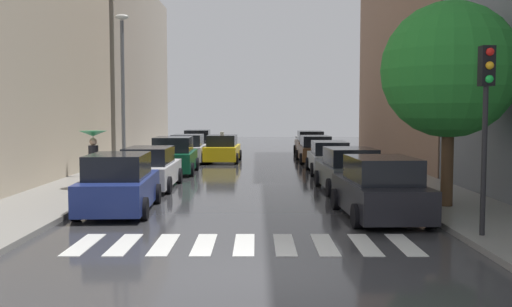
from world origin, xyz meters
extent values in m
cube|color=#363638|center=(0.00, 24.00, -0.02)|extent=(28.00, 72.00, 0.04)
cube|color=gray|center=(-6.50, 24.00, 0.07)|extent=(3.00, 72.00, 0.15)
cube|color=gray|center=(6.50, 24.00, 0.07)|extent=(3.00, 72.00, 0.15)
cube|color=silver|center=(-3.60, 2.55, 0.01)|extent=(0.45, 2.20, 0.01)
cube|color=silver|center=(-2.70, 2.55, 0.01)|extent=(0.45, 2.20, 0.01)
cube|color=silver|center=(-1.80, 2.55, 0.01)|extent=(0.45, 2.20, 0.01)
cube|color=silver|center=(-0.90, 2.55, 0.01)|extent=(0.45, 2.20, 0.01)
cube|color=silver|center=(0.00, 2.55, 0.01)|extent=(0.45, 2.20, 0.01)
cube|color=silver|center=(0.90, 2.55, 0.01)|extent=(0.45, 2.20, 0.01)
cube|color=silver|center=(1.80, 2.55, 0.01)|extent=(0.45, 2.20, 0.01)
cube|color=silver|center=(2.70, 2.55, 0.01)|extent=(0.45, 2.20, 0.01)
cube|color=silver|center=(3.60, 2.55, 0.01)|extent=(0.45, 2.20, 0.01)
cube|color=#9E9384|center=(-11.00, 34.26, 6.26)|extent=(6.00, 20.46, 12.51)
cube|color=navy|center=(-3.81, 6.96, 0.61)|extent=(2.05, 4.59, 0.86)
cube|color=black|center=(-3.80, 6.73, 1.39)|extent=(1.73, 2.55, 0.71)
cylinder|color=black|center=(-4.79, 8.40, 0.32)|extent=(0.25, 0.65, 0.64)
cylinder|color=black|center=(-2.96, 8.49, 0.32)|extent=(0.25, 0.65, 0.64)
cylinder|color=black|center=(-4.65, 5.43, 0.32)|extent=(0.25, 0.65, 0.64)
cylinder|color=black|center=(-2.82, 5.52, 0.32)|extent=(0.25, 0.65, 0.64)
cube|color=silver|center=(-3.86, 12.31, 0.57)|extent=(1.88, 4.80, 0.79)
cube|color=black|center=(-3.86, 12.07, 1.30)|extent=(1.64, 2.65, 0.65)
cylinder|color=black|center=(-4.80, 13.89, 0.32)|extent=(0.22, 0.64, 0.64)
cylinder|color=black|center=(-2.95, 13.90, 0.32)|extent=(0.22, 0.64, 0.64)
cylinder|color=black|center=(-4.78, 10.72, 0.32)|extent=(0.22, 0.64, 0.64)
cylinder|color=black|center=(-2.93, 10.73, 0.32)|extent=(0.22, 0.64, 0.64)
cube|color=#0C4C2D|center=(-3.72, 17.89, 0.62)|extent=(2.03, 4.34, 0.88)
cube|color=black|center=(-3.71, 17.67, 1.42)|extent=(1.76, 2.40, 0.72)
cylinder|color=black|center=(-4.72, 19.28, 0.32)|extent=(0.23, 0.64, 0.64)
cylinder|color=black|center=(-2.78, 19.33, 0.32)|extent=(0.23, 0.64, 0.64)
cylinder|color=black|center=(-4.66, 16.45, 0.32)|extent=(0.23, 0.64, 0.64)
cylinder|color=black|center=(-2.72, 16.49, 0.32)|extent=(0.23, 0.64, 0.64)
cube|color=silver|center=(-3.74, 24.03, 0.58)|extent=(1.94, 4.28, 0.82)
cube|color=black|center=(-3.74, 23.81, 1.33)|extent=(1.70, 2.36, 0.67)
cylinder|color=black|center=(-4.69, 25.44, 0.32)|extent=(0.22, 0.64, 0.64)
cylinder|color=black|center=(-2.78, 25.43, 0.32)|extent=(0.22, 0.64, 0.64)
cylinder|color=black|center=(-4.71, 22.62, 0.32)|extent=(0.22, 0.64, 0.64)
cylinder|color=black|center=(-2.79, 22.61, 0.32)|extent=(0.22, 0.64, 0.64)
cube|color=black|center=(-3.83, 30.71, 0.60)|extent=(1.96, 4.43, 0.85)
cube|color=black|center=(-3.82, 30.49, 1.38)|extent=(1.69, 2.45, 0.70)
cylinder|color=black|center=(-4.79, 32.14, 0.32)|extent=(0.23, 0.64, 0.64)
cylinder|color=black|center=(-2.92, 32.18, 0.32)|extent=(0.23, 0.64, 0.64)
cylinder|color=black|center=(-4.73, 29.24, 0.32)|extent=(0.23, 0.64, 0.64)
cylinder|color=black|center=(-2.86, 29.28, 0.32)|extent=(0.23, 0.64, 0.64)
cube|color=black|center=(3.73, 5.91, 0.60)|extent=(2.10, 4.57, 0.85)
cube|color=black|center=(3.74, 5.68, 1.38)|extent=(1.79, 2.54, 0.70)
cylinder|color=black|center=(2.71, 7.34, 0.32)|extent=(0.25, 0.65, 0.64)
cylinder|color=black|center=(4.62, 7.43, 0.32)|extent=(0.25, 0.65, 0.64)
cylinder|color=black|center=(2.84, 4.39, 0.32)|extent=(0.25, 0.65, 0.64)
cylinder|color=black|center=(4.75, 4.47, 0.32)|extent=(0.25, 0.65, 0.64)
cube|color=#474C51|center=(3.76, 11.54, 0.58)|extent=(2.10, 4.38, 0.80)
cube|color=black|center=(3.77, 11.33, 1.31)|extent=(1.79, 2.44, 0.66)
cylinder|color=black|center=(2.74, 12.91, 0.32)|extent=(0.25, 0.65, 0.64)
cylinder|color=black|center=(4.65, 13.00, 0.32)|extent=(0.25, 0.65, 0.64)
cylinder|color=black|center=(2.87, 10.08, 0.32)|extent=(0.25, 0.65, 0.64)
cylinder|color=black|center=(4.78, 10.17, 0.32)|extent=(0.25, 0.65, 0.64)
cube|color=#B2B7BF|center=(3.82, 18.08, 0.56)|extent=(1.86, 4.68, 0.76)
cube|color=black|center=(3.81, 17.84, 1.25)|extent=(1.62, 2.58, 0.62)
cylinder|color=black|center=(2.94, 19.62, 0.32)|extent=(0.23, 0.64, 0.64)
cylinder|color=black|center=(4.74, 19.60, 0.32)|extent=(0.23, 0.64, 0.64)
cylinder|color=black|center=(2.90, 16.56, 0.32)|extent=(0.23, 0.64, 0.64)
cylinder|color=black|center=(4.69, 16.53, 0.32)|extent=(0.23, 0.64, 0.64)
cube|color=brown|center=(3.76, 24.29, 0.56)|extent=(1.84, 4.64, 0.77)
cube|color=black|center=(3.76, 24.06, 1.27)|extent=(1.62, 2.56, 0.63)
cylinder|color=black|center=(2.84, 25.81, 0.32)|extent=(0.22, 0.64, 0.64)
cylinder|color=black|center=(4.67, 25.82, 0.32)|extent=(0.22, 0.64, 0.64)
cylinder|color=black|center=(2.85, 22.75, 0.32)|extent=(0.22, 0.64, 0.64)
cylinder|color=black|center=(4.68, 22.76, 0.32)|extent=(0.22, 0.64, 0.64)
cube|color=brown|center=(3.95, 29.57, 0.59)|extent=(1.82, 4.38, 0.83)
cube|color=black|center=(3.95, 29.35, 1.35)|extent=(1.60, 2.41, 0.68)
cylinder|color=black|center=(3.05, 31.01, 0.32)|extent=(0.22, 0.64, 0.64)
cylinder|color=black|center=(4.86, 31.01, 0.32)|extent=(0.22, 0.64, 0.64)
cylinder|color=black|center=(3.04, 28.12, 0.32)|extent=(0.22, 0.64, 0.64)
cylinder|color=black|center=(4.85, 28.12, 0.32)|extent=(0.22, 0.64, 0.64)
cube|color=yellow|center=(-1.73, 24.34, 0.57)|extent=(2.01, 4.41, 0.80)
cube|color=black|center=(-1.73, 24.12, 1.30)|extent=(1.71, 2.45, 0.65)
cube|color=#F2EDCC|center=(-1.73, 24.12, 1.72)|extent=(0.21, 0.37, 0.18)
cylinder|color=black|center=(-2.60, 25.81, 0.32)|extent=(0.24, 0.65, 0.64)
cylinder|color=black|center=(-0.75, 25.74, 0.32)|extent=(0.24, 0.65, 0.64)
cylinder|color=black|center=(-2.70, 22.94, 0.32)|extent=(0.24, 0.65, 0.64)
cylinder|color=black|center=(-0.86, 22.87, 0.32)|extent=(0.24, 0.65, 0.64)
cylinder|color=navy|center=(-5.76, 11.20, 0.59)|extent=(0.28, 0.28, 0.89)
cylinder|color=black|center=(-5.76, 11.20, 1.39)|extent=(0.36, 0.36, 0.70)
sphere|color=tan|center=(-5.76, 11.20, 1.88)|extent=(0.28, 0.28, 0.28)
cone|color=#19723F|center=(-5.76, 11.20, 2.18)|extent=(1.01, 1.01, 0.20)
cylinder|color=#333338|center=(-5.76, 11.20, 1.78)|extent=(0.02, 0.02, 0.79)
cylinder|color=#513823|center=(6.00, 7.11, 1.33)|extent=(0.36, 0.36, 2.35)
sphere|color=#27832E|center=(6.00, 7.11, 4.22)|extent=(4.04, 4.04, 4.04)
cylinder|color=black|center=(5.45, 2.87, 1.85)|extent=(0.12, 0.12, 3.40)
cube|color=black|center=(5.45, 2.87, 4.00)|extent=(0.30, 0.30, 0.90)
sphere|color=red|center=(5.45, 2.69, 4.30)|extent=(0.18, 0.18, 0.18)
sphere|color=#F2A519|center=(5.45, 2.69, 4.00)|extent=(0.18, 0.18, 0.18)
sphere|color=green|center=(5.45, 2.69, 3.70)|extent=(0.18, 0.18, 0.18)
cylinder|color=#595B60|center=(-5.55, 15.28, 3.54)|extent=(0.16, 0.16, 6.78)
ellipsoid|color=beige|center=(-5.55, 15.28, 7.08)|extent=(0.60, 0.28, 0.24)
camera|label=1|loc=(0.26, -10.40, 2.96)|focal=41.14mm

